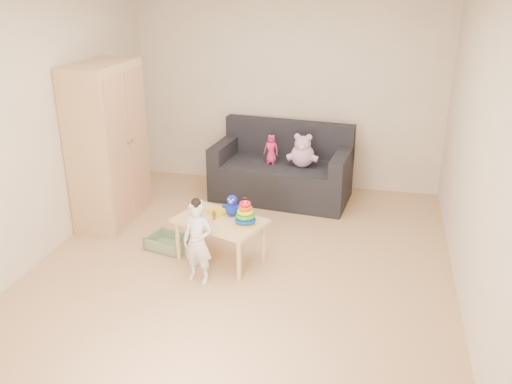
% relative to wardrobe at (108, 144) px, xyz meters
% --- Properties ---
extents(room, '(4.50, 4.50, 4.50)m').
position_rel_wardrobe_xyz_m(room, '(1.74, -0.65, 0.40)').
color(room, tan).
rests_on(room, ground).
extents(wardrobe, '(0.50, 1.00, 1.80)m').
position_rel_wardrobe_xyz_m(wardrobe, '(0.00, 0.00, 0.00)').
color(wardrobe, tan).
rests_on(wardrobe, ground).
extents(sofa, '(1.75, 1.00, 0.47)m').
position_rel_wardrobe_xyz_m(sofa, '(1.78, 1.03, -0.66)').
color(sofa, black).
rests_on(sofa, ground).
extents(play_table, '(0.98, 0.79, 0.45)m').
position_rel_wardrobe_xyz_m(play_table, '(1.50, -0.68, -0.68)').
color(play_table, '#ECC681').
rests_on(play_table, ground).
extents(storage_bin, '(0.50, 0.42, 0.13)m').
position_rel_wardrobe_xyz_m(storage_bin, '(0.90, -0.57, -0.84)').
color(storage_bin, gray).
rests_on(storage_bin, ground).
extents(toddler, '(0.32, 0.25, 0.78)m').
position_rel_wardrobe_xyz_m(toddler, '(1.41, -1.10, -0.51)').
color(toddler, silver).
rests_on(toddler, ground).
extents(pink_bear, '(0.34, 0.31, 0.35)m').
position_rel_wardrobe_xyz_m(pink_bear, '(2.05, 0.97, -0.25)').
color(pink_bear, '#D099B9').
rests_on(pink_bear, sofa).
extents(doll, '(0.19, 0.14, 0.36)m').
position_rel_wardrobe_xyz_m(doll, '(1.65, 1.00, -0.25)').
color(doll, '#DB2961').
rests_on(doll, sofa).
extents(ring_stacker, '(0.21, 0.21, 0.23)m').
position_rel_wardrobe_xyz_m(ring_stacker, '(1.76, -0.73, -0.36)').
color(ring_stacker, '#DDAA0B').
rests_on(ring_stacker, play_table).
extents(brown_bottle, '(0.08, 0.08, 0.22)m').
position_rel_wardrobe_xyz_m(brown_bottle, '(1.73, -0.61, -0.36)').
color(brown_bottle, black).
rests_on(brown_bottle, play_table).
extents(blue_plush, '(0.24, 0.23, 0.22)m').
position_rel_wardrobe_xyz_m(blue_plush, '(1.59, -0.56, -0.34)').
color(blue_plush, '#1529BF').
rests_on(blue_plush, play_table).
extents(wooden_figure, '(0.05, 0.05, 0.10)m').
position_rel_wardrobe_xyz_m(wooden_figure, '(1.44, -0.70, -0.41)').
color(wooden_figure, brown).
rests_on(wooden_figure, play_table).
extents(yellow_book, '(0.27, 0.27, 0.01)m').
position_rel_wardrobe_xyz_m(yellow_book, '(1.44, -0.52, -0.45)').
color(yellow_book, gold).
rests_on(yellow_book, play_table).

